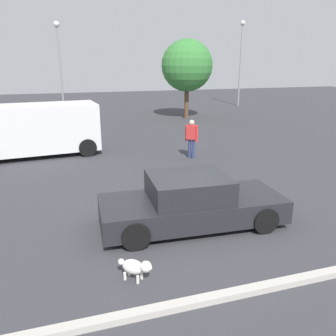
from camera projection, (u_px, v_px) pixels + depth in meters
The scene contains 9 objects.
ground_plane at pixel (184, 223), 8.77m from camera, with size 80.00×80.00×0.00m, color #38383D.
sedan_foreground at pixel (191, 203), 8.52m from camera, with size 4.59×2.07×1.30m.
dog at pixel (136, 267), 6.41m from camera, with size 0.56×0.53×0.45m.
van_white at pixel (37, 128), 14.77m from camera, with size 5.21×2.61×2.19m.
pedestrian at pixel (192, 136), 14.40m from camera, with size 0.45×0.45×1.63m.
parking_curb at pixel (242, 292), 6.06m from camera, with size 9.93×0.20×0.12m, color #B7B2A8.
light_post_near at pixel (59, 53), 25.23m from camera, with size 0.44×0.44×6.68m.
light_post_mid at pixel (241, 50), 30.56m from camera, with size 0.44×0.44×7.32m.
tree_back_left at pixel (187, 66), 23.93m from camera, with size 3.55×3.55×5.43m.
Camera 1 is at (-2.77, -7.48, 3.94)m, focal length 36.92 mm.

